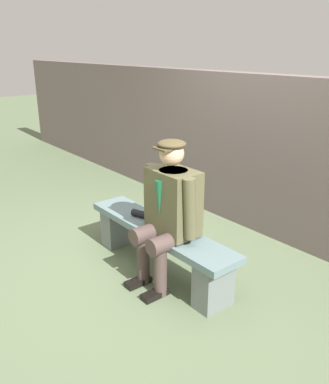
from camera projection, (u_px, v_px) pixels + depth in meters
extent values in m
plane|color=#5E6F4F|center=(159.00, 270.00, 3.77)|extent=(30.00, 30.00, 0.00)
cube|color=slate|center=(159.00, 229.00, 3.62)|extent=(1.74, 0.36, 0.06)
cube|color=slate|center=(214.00, 284.00, 3.19)|extent=(0.19, 0.31, 0.39)
cube|color=slate|center=(118.00, 227.00, 4.21)|extent=(0.19, 0.31, 0.39)
cube|color=brown|center=(173.00, 202.00, 3.37)|extent=(0.44, 0.29, 0.56)
cylinder|color=#1E2338|center=(173.00, 173.00, 3.29)|extent=(0.24, 0.24, 0.06)
cone|color=#195938|center=(159.00, 198.00, 3.26)|extent=(0.07, 0.07, 0.31)
sphere|color=#DBAD8C|center=(172.00, 153.00, 3.22)|extent=(0.20, 0.20, 0.20)
ellipsoid|color=#4C4028|center=(172.00, 144.00, 3.19)|extent=(0.23, 0.23, 0.07)
cube|color=#4C4028|center=(163.00, 149.00, 3.14)|extent=(0.16, 0.09, 0.02)
cylinder|color=#4D3C38|center=(171.00, 241.00, 3.31)|extent=(0.15, 0.43, 0.15)
cylinder|color=#4D3C38|center=(160.00, 270.00, 3.32)|extent=(0.11, 0.11, 0.47)
cube|color=black|center=(155.00, 294.00, 3.35)|extent=(0.10, 0.24, 0.05)
cylinder|color=brown|center=(190.00, 209.00, 3.16)|extent=(0.10, 0.13, 0.51)
cylinder|color=#4D3C38|center=(154.00, 231.00, 3.48)|extent=(0.15, 0.43, 0.15)
cylinder|color=#4D3C38|center=(143.00, 259.00, 3.49)|extent=(0.11, 0.11, 0.47)
cube|color=black|center=(138.00, 282.00, 3.53)|extent=(0.10, 0.24, 0.05)
cylinder|color=brown|center=(151.00, 192.00, 3.52)|extent=(0.10, 0.11, 0.51)
cylinder|color=black|center=(143.00, 215.00, 3.78)|extent=(0.25, 0.14, 0.07)
cube|color=#6D5D5C|center=(267.00, 156.00, 4.35)|extent=(12.00, 0.24, 1.71)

